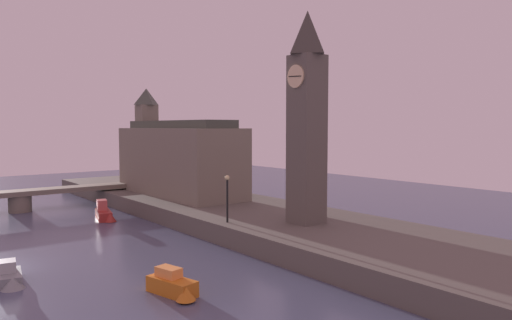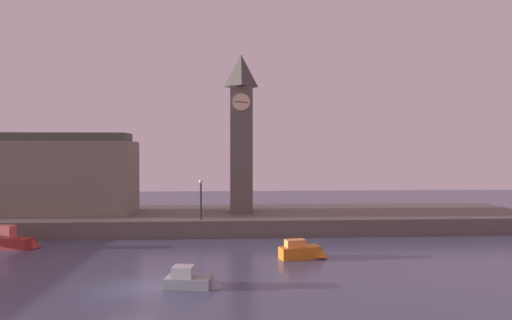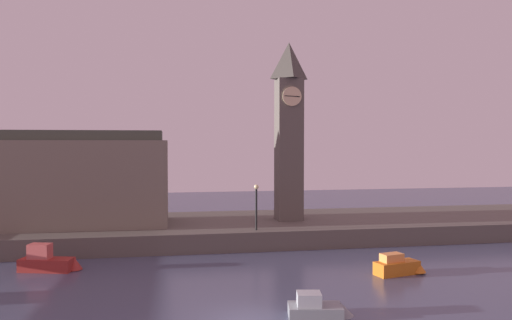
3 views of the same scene
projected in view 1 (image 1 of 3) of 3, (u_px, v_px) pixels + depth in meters
far_embankment at (255, 218)px, 41.37m from camera, size 70.00×12.00×1.50m
clock_tower at (307, 114)px, 35.30m from camera, size 2.39×2.43×15.57m
parliament_hall at (177, 158)px, 51.04m from camera, size 17.51×6.06×11.62m
bridge_span at (20, 196)px, 48.78m from camera, size 2.46×28.51×2.18m
streetlamp at (227, 193)px, 35.79m from camera, size 0.36×0.36×3.55m
boat_dinghy_red at (104, 213)px, 44.68m from camera, size 4.10×1.97×1.79m
boat_patrol_orange at (174, 285)px, 24.64m from camera, size 3.56×1.74×1.34m
boat_cruiser_grey at (9, 277)px, 26.39m from camera, size 3.35×1.79×1.18m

